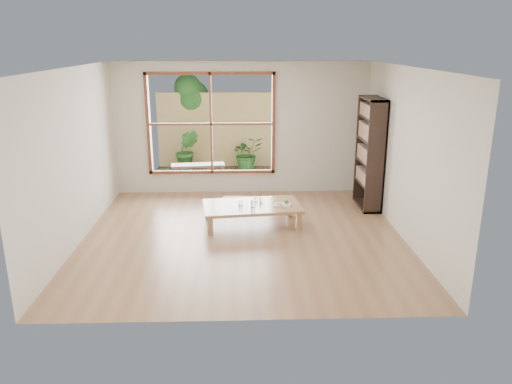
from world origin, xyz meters
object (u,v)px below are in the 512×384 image
(bookshelf, at_px, (370,153))
(food_tray, at_px, (283,204))
(low_table, at_px, (252,207))
(garden_bench, at_px, (198,167))

(bookshelf, bearing_deg, food_tray, -149.99)
(low_table, relative_size, bookshelf, 0.84)
(low_table, relative_size, garden_bench, 1.44)
(garden_bench, bearing_deg, food_tray, -65.41)
(bookshelf, xyz_separation_m, garden_bench, (-3.28, 1.83, -0.68))
(bookshelf, distance_m, food_tray, 2.01)
(low_table, bearing_deg, garden_bench, 105.20)
(food_tray, xyz_separation_m, garden_bench, (-1.63, 2.78, -0.04))
(low_table, distance_m, bookshelf, 2.45)
(bookshelf, relative_size, food_tray, 6.59)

